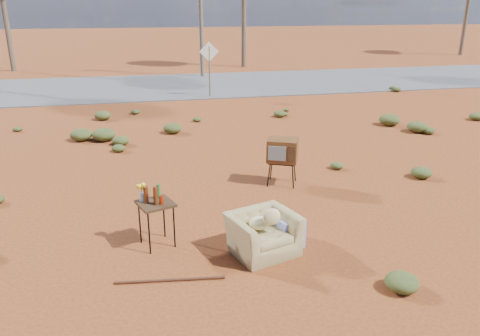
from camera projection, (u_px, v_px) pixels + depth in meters
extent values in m
plane|color=brown|center=(237.00, 237.00, 7.62)|extent=(140.00, 140.00, 0.00)
cube|color=#565659|center=(167.00, 86.00, 21.41)|extent=(140.00, 7.00, 0.04)
imported|color=#9A8754|center=(263.00, 227.00, 7.02)|extent=(1.10, 0.88, 0.84)
ellipsoid|color=#CFC17F|center=(259.00, 223.00, 7.02)|extent=(0.30, 0.30, 0.18)
ellipsoid|color=#CFC17F|center=(272.00, 217.00, 6.84)|extent=(0.27, 0.13, 0.27)
cube|color=navy|center=(284.00, 229.00, 7.37)|extent=(0.57, 0.72, 0.49)
cube|color=black|center=(282.00, 162.00, 9.71)|extent=(0.66, 0.60, 0.03)
cylinder|color=black|center=(269.00, 175.00, 9.66)|extent=(0.03, 0.03, 0.49)
cylinder|color=black|center=(293.00, 177.00, 9.56)|extent=(0.03, 0.03, 0.49)
cylinder|color=black|center=(271.00, 169.00, 10.01)|extent=(0.03, 0.03, 0.49)
cylinder|color=black|center=(295.00, 171.00, 9.92)|extent=(0.03, 0.03, 0.49)
cube|color=brown|center=(283.00, 150.00, 9.62)|extent=(0.75, 0.68, 0.47)
cube|color=slate|center=(277.00, 154.00, 9.41)|extent=(0.34, 0.17, 0.29)
cube|color=#472D19|center=(292.00, 154.00, 9.35)|extent=(0.13, 0.07, 0.33)
cube|color=#3B2515|center=(155.00, 204.00, 7.15)|extent=(0.64, 0.64, 0.04)
cylinder|color=black|center=(149.00, 233.00, 7.00)|extent=(0.02, 0.02, 0.71)
cylinder|color=black|center=(174.00, 226.00, 7.20)|extent=(0.02, 0.02, 0.71)
cylinder|color=black|center=(140.00, 223.00, 7.33)|extent=(0.02, 0.02, 0.71)
cylinder|color=black|center=(164.00, 217.00, 7.53)|extent=(0.02, 0.02, 0.71)
cylinder|color=#4C200C|center=(146.00, 195.00, 7.08)|extent=(0.07, 0.07, 0.26)
cylinder|color=#4C200C|center=(156.00, 196.00, 7.02)|extent=(0.07, 0.07, 0.28)
cylinder|color=#326129|center=(159.00, 192.00, 7.23)|extent=(0.06, 0.06, 0.24)
cylinder|color=#B62D0E|center=(161.00, 200.00, 7.06)|extent=(0.06, 0.06, 0.13)
cylinder|color=silver|center=(142.00, 197.00, 7.16)|extent=(0.08, 0.08, 0.14)
ellipsoid|color=yellow|center=(141.00, 187.00, 7.11)|extent=(0.16, 0.16, 0.12)
cylinder|color=#4D2714|center=(170.00, 280.00, 6.41)|extent=(1.50, 0.23, 0.04)
cylinder|color=brown|center=(210.00, 72.00, 18.64)|extent=(0.06, 0.06, 2.00)
cube|color=silver|center=(209.00, 52.00, 18.37)|extent=(0.78, 0.04, 0.78)
cylinder|color=brown|center=(5.00, 15.00, 25.20)|extent=(0.28, 0.28, 6.00)
cylinder|color=brown|center=(244.00, 5.00, 26.81)|extent=(0.28, 0.28, 7.00)
cylinder|color=brown|center=(467.00, 8.00, 33.17)|extent=(0.28, 0.28, 6.50)
ellipsoid|color=#445023|center=(421.00, 173.00, 10.17)|extent=(0.44, 0.44, 0.24)
ellipsoid|color=#445023|center=(81.00, 135.00, 12.92)|extent=(0.60, 0.60, 0.33)
ellipsoid|color=#445023|center=(429.00, 131.00, 13.60)|extent=(0.36, 0.36, 0.20)
ellipsoid|color=#445023|center=(280.00, 114.00, 15.61)|extent=(0.40, 0.40, 0.22)
ellipsoid|color=#445023|center=(135.00, 112.00, 16.02)|extent=(0.30, 0.30, 0.17)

